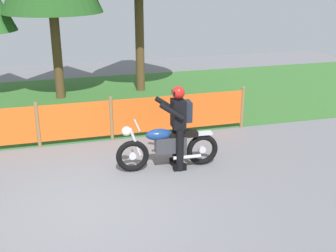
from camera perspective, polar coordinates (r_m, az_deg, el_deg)
The scene contains 5 objects.
ground at distance 7.63m, azimuth -10.34°, elevation -10.32°, with size 24.00×24.00×0.02m, color slate.
grass_verge at distance 13.22m, azimuth -12.87°, elevation 2.89°, with size 24.00×6.38×0.01m, color #386B2D.
barrier_fence at distance 10.02m, azimuth -12.11°, elevation 0.61°, with size 8.29×0.08×1.05m.
motorcycle_lead at distance 8.61m, azimuth -0.09°, elevation -2.64°, with size 2.09×0.62×0.99m.
rider_lead at distance 8.49m, azimuth 1.40°, elevation 0.44°, with size 0.69×0.56×1.69m.
Camera 1 is at (-0.40, -6.58, 3.82)m, focal length 46.26 mm.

